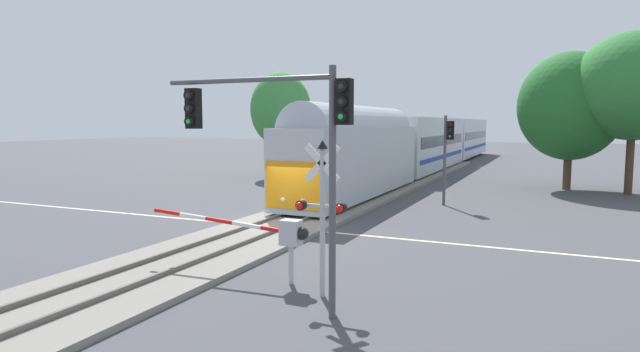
{
  "coord_description": "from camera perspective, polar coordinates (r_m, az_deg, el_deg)",
  "views": [
    {
      "loc": [
        10.57,
        -19.3,
        4.45
      ],
      "look_at": [
        0.68,
        2.71,
        2.0
      ],
      "focal_mm": 29.27,
      "sensor_mm": 36.0,
      "label": 1
    }
  ],
  "objects": [
    {
      "name": "ground_plane",
      "position": [
        22.45,
        -4.44,
        -5.65
      ],
      "size": [
        220.0,
        220.0,
        0.0
      ],
      "primitive_type": "plane",
      "color": "#47474C"
    },
    {
      "name": "road_centre_stripe",
      "position": [
        22.45,
        -4.44,
        -5.64
      ],
      "size": [
        44.0,
        0.2,
        0.01
      ],
      "color": "beige",
      "rests_on": "ground"
    },
    {
      "name": "railway_track",
      "position": [
        22.43,
        -4.45,
        -5.41
      ],
      "size": [
        4.4,
        80.0,
        0.32
      ],
      "color": "gray",
      "rests_on": "ground"
    },
    {
      "name": "commuter_train",
      "position": [
        49.3,
        11.83,
        3.68
      ],
      "size": [
        3.04,
        58.81,
        5.16
      ],
      "color": "#B2B7C1",
      "rests_on": "railway_track"
    },
    {
      "name": "crossing_gate_near",
      "position": [
        14.72,
        -5.05,
        -6.11
      ],
      "size": [
        5.33,
        0.4,
        1.82
      ],
      "color": "#B7B7BC",
      "rests_on": "ground"
    },
    {
      "name": "crossing_signal_mast",
      "position": [
        13.19,
        0.2,
        -2.88
      ],
      "size": [
        1.36,
        0.44,
        4.03
      ],
      "color": "#B2B2B7",
      "rests_on": "ground"
    },
    {
      "name": "crossing_gate_far",
      "position": [
        29.76,
        -4.15,
        -0.08
      ],
      "size": [
        5.43,
        0.4,
        1.8
      ],
      "color": "#B7B7BC",
      "rests_on": "ground"
    },
    {
      "name": "traffic_signal_near_right",
      "position": [
        12.07,
        -4.23,
        5.15
      ],
      "size": [
        4.88,
        0.38,
        5.71
      ],
      "color": "#4C4C51",
      "rests_on": "ground"
    },
    {
      "name": "traffic_signal_far_side",
      "position": [
        28.88,
        13.78,
        3.28
      ],
      "size": [
        0.53,
        0.38,
        4.87
      ],
      "color": "#4C4C51",
      "rests_on": "ground"
    },
    {
      "name": "oak_behind_train",
      "position": [
        43.48,
        -4.32,
        7.27
      ],
      "size": [
        5.01,
        5.01,
        8.64
      ],
      "color": "brown",
      "rests_on": "ground"
    },
    {
      "name": "oak_far_right",
      "position": [
        38.53,
        25.69,
        6.89
      ],
      "size": [
        6.68,
        6.68,
        9.15
      ],
      "color": "#4C3828",
      "rests_on": "ground"
    },
    {
      "name": "maple_right_background",
      "position": [
        37.73,
        31.12,
        8.41
      ],
      "size": [
        7.19,
        7.19,
        10.06
      ],
      "color": "#4C3828",
      "rests_on": "ground"
    }
  ]
}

